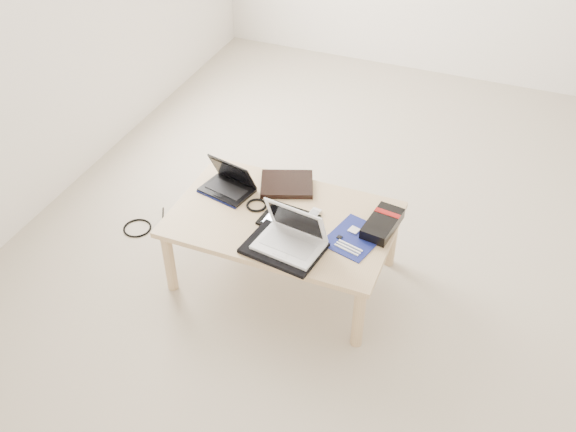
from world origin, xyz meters
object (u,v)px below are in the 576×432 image
at_px(coffee_table, 283,225).
at_px(gpu_box, 382,224).
at_px(netbook, 228,184).
at_px(white_laptop, 291,237).

bearing_deg(coffee_table, gpu_box, 11.93).
relative_size(coffee_table, netbook, 3.75).
xyz_separation_m(white_laptop, gpu_box, (0.36, 0.29, -0.04)).
xyz_separation_m(netbook, white_laptop, (0.47, -0.29, 0.03)).
distance_m(netbook, white_laptop, 0.55).
xyz_separation_m(coffee_table, white_laptop, (0.12, -0.19, 0.11)).
height_order(coffee_table, white_laptop, white_laptop).
bearing_deg(gpu_box, white_laptop, -141.22).
distance_m(coffee_table, gpu_box, 0.50).
distance_m(coffee_table, netbook, 0.37).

